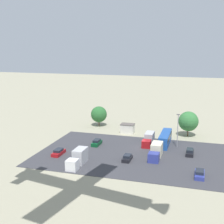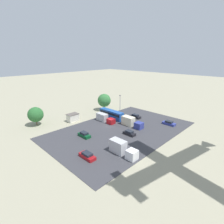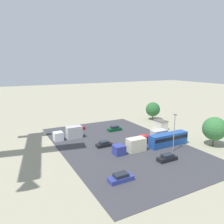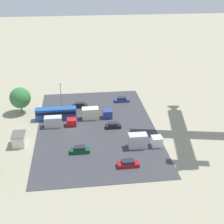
{
  "view_description": "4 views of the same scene",
  "coord_description": "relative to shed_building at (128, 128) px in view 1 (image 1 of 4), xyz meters",
  "views": [
    {
      "loc": [
        -15.71,
        80.18,
        27.49
      ],
      "look_at": [
        0.12,
        26.79,
        15.51
      ],
      "focal_mm": 50.0,
      "sensor_mm": 36.0,
      "label": 1
    },
    {
      "loc": [
        41.64,
        42.71,
        24.5
      ],
      "look_at": [
        1.89,
        3.59,
        6.43
      ],
      "focal_mm": 28.0,
      "sensor_mm": 36.0,
      "label": 2
    },
    {
      "loc": [
        -47.25,
        34.12,
        20.63
      ],
      "look_at": [
        5.43,
        5.92,
        7.98
      ],
      "focal_mm": 35.0,
      "sensor_mm": 36.0,
      "label": 3
    },
    {
      "loc": [
        74.15,
        1.27,
        39.94
      ],
      "look_at": [
        2.98,
        10.05,
        5.69
      ],
      "focal_mm": 50.0,
      "sensor_mm": 36.0,
      "label": 4
    }
  ],
  "objects": [
    {
      "name": "bus",
      "position": [
        -12.93,
        8.39,
        0.34
      ],
      "size": [
        2.53,
        11.33,
        3.29
      ],
      "color": "#1E4C9E",
      "rests_on": "ground"
    },
    {
      "name": "parked_car_4",
      "position": [
        -22.74,
        28.66,
        -0.81
      ],
      "size": [
        2.0,
        4.67,
        1.49
      ],
      "rotation": [
        0.0,
        0.0,
        3.14
      ],
      "color": "navy",
      "rests_on": "ground"
    },
    {
      "name": "parked_car_3",
      "position": [
        -20.07,
        15.19,
        -0.8
      ],
      "size": [
        1.86,
        4.62,
        1.53
      ],
      "rotation": [
        0.0,
        0.0,
        3.14
      ],
      "color": "black",
      "rests_on": "ground"
    },
    {
      "name": "ground_plane",
      "position": [
        -6.76,
        13.09,
        -1.51
      ],
      "size": [
        400.0,
        400.0,
        0.0
      ],
      "primitive_type": "plane",
      "color": "gray"
    },
    {
      "name": "parked_truck_2",
      "position": [
        4.67,
        29.58,
        0.15
      ],
      "size": [
        2.46,
        8.13,
        3.45
      ],
      "color": "silver",
      "rests_on": "ground"
    },
    {
      "name": "light_pole_lot_centre",
      "position": [
        -16.38,
        9.95,
        3.63
      ],
      "size": [
        0.9,
        0.28,
        9.26
      ],
      "color": "gray",
      "rests_on": "ground"
    },
    {
      "name": "parked_truck_0",
      "position": [
        -12.0,
        19.36,
        0.04
      ],
      "size": [
        2.57,
        8.44,
        3.22
      ],
      "color": "navy",
      "rests_on": "ground"
    },
    {
      "name": "shed_building",
      "position": [
        0.0,
        0.0,
        0.0
      ],
      "size": [
        4.33,
        3.11,
        3.01
      ],
      "color": "silver",
      "rests_on": "ground"
    },
    {
      "name": "tree_near_shed",
      "position": [
        11.67,
        -5.95,
        2.61
      ],
      "size": [
        5.52,
        5.52,
        6.89
      ],
      "color": "brown",
      "rests_on": "ground"
    },
    {
      "name": "parked_car_0",
      "position": [
        5.37,
        14.47,
        -0.77
      ],
      "size": [
        1.88,
        4.49,
        1.59
      ],
      "color": "#0C4723",
      "rests_on": "ground"
    },
    {
      "name": "tree_apron_mid",
      "position": [
        -18.6,
        -1.91,
        3.18
      ],
      "size": [
        6.08,
        6.08,
        7.74
      ],
      "color": "brown",
      "rests_on": "ground"
    },
    {
      "name": "parked_car_2",
      "position": [
        -5.7,
        23.69,
        -0.83
      ],
      "size": [
        1.88,
        4.11,
        1.45
      ],
      "color": "black",
      "rests_on": "ground"
    },
    {
      "name": "parked_car_1",
      "position": [
        12.11,
        24.71,
        -0.82
      ],
      "size": [
        1.96,
        4.77,
        1.48
      ],
      "rotation": [
        0.0,
        0.0,
        3.14
      ],
      "color": "maroon",
      "rests_on": "ground"
    },
    {
      "name": "parked_truck_1",
      "position": [
        -8.39,
        9.15,
        -0.12
      ],
      "size": [
        2.31,
        8.48,
        2.88
      ],
      "color": "maroon",
      "rests_on": "ground"
    },
    {
      "name": "parking_lot_surface",
      "position": [
        -6.76,
        19.21,
        -1.47
      ],
      "size": [
        49.55,
        31.17,
        0.08
      ],
      "color": "#38383D",
      "rests_on": "ground"
    }
  ]
}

